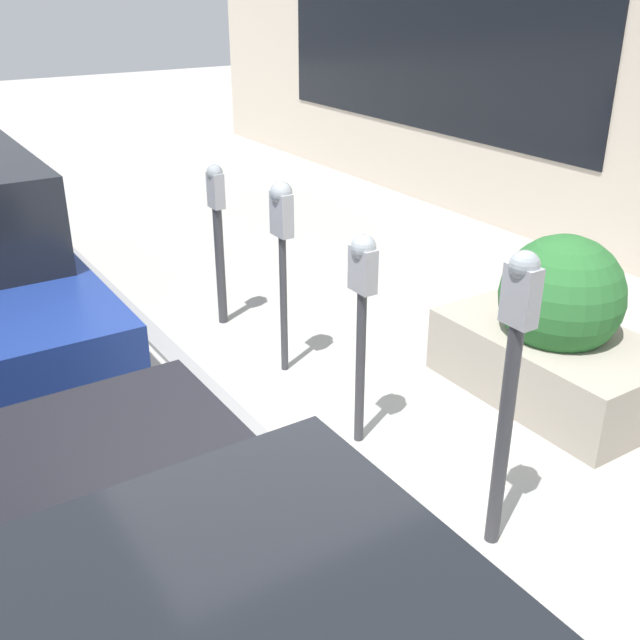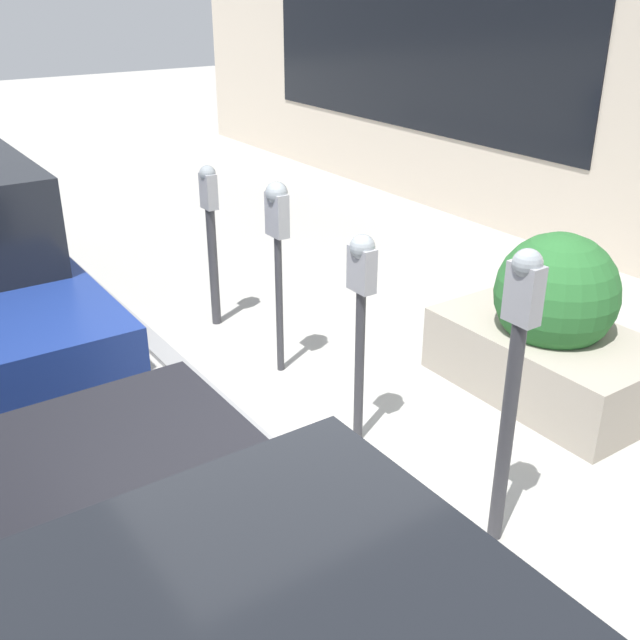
{
  "view_description": "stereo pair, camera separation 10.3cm",
  "coord_description": "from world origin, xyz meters",
  "px_view_note": "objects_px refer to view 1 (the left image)",
  "views": [
    {
      "loc": [
        -3.19,
        1.92,
        2.69
      ],
      "look_at": [
        0.0,
        -0.15,
        0.93
      ],
      "focal_mm": 42.0,
      "sensor_mm": 36.0,
      "label": 1
    },
    {
      "loc": [
        -3.14,
        2.0,
        2.69
      ],
      "look_at": [
        0.0,
        -0.15,
        0.93
      ],
      "focal_mm": 42.0,
      "sensor_mm": 36.0,
      "label": 2
    }
  ],
  "objects_px": {
    "parking_meter_middle": "(362,296)",
    "planter_box": "(556,333)",
    "parking_meter_second": "(512,365)",
    "parking_meter_farthest": "(218,225)",
    "parking_meter_fourth": "(282,231)"
  },
  "relations": [
    {
      "from": "parking_meter_farthest",
      "to": "planter_box",
      "type": "xyz_separation_m",
      "value": [
        -2.34,
        -1.39,
        -0.39
      ]
    },
    {
      "from": "parking_meter_middle",
      "to": "parking_meter_farthest",
      "type": "bearing_deg",
      "value": -1.95
    },
    {
      "from": "parking_meter_farthest",
      "to": "planter_box",
      "type": "height_order",
      "value": "parking_meter_farthest"
    },
    {
      "from": "parking_meter_second",
      "to": "parking_meter_middle",
      "type": "xyz_separation_m",
      "value": [
        1.14,
        0.04,
        -0.05
      ]
    },
    {
      "from": "parking_meter_second",
      "to": "parking_meter_middle",
      "type": "relative_size",
      "value": 1.17
    },
    {
      "from": "parking_meter_second",
      "to": "parking_meter_farthest",
      "type": "bearing_deg",
      "value": -0.5
    },
    {
      "from": "parking_meter_middle",
      "to": "planter_box",
      "type": "distance_m",
      "value": 1.57
    },
    {
      "from": "parking_meter_middle",
      "to": "parking_meter_fourth",
      "type": "distance_m",
      "value": 1.07
    },
    {
      "from": "planter_box",
      "to": "parking_meter_middle",
      "type": "bearing_deg",
      "value": 79.94
    },
    {
      "from": "parking_meter_second",
      "to": "parking_meter_middle",
      "type": "bearing_deg",
      "value": 2.14
    },
    {
      "from": "parking_meter_second",
      "to": "parking_meter_fourth",
      "type": "distance_m",
      "value": 2.2
    },
    {
      "from": "parking_meter_second",
      "to": "parking_meter_fourth",
      "type": "xyz_separation_m",
      "value": [
        2.2,
        -0.04,
        0.05
      ]
    },
    {
      "from": "parking_meter_fourth",
      "to": "parking_meter_farthest",
      "type": "xyz_separation_m",
      "value": [
        1.01,
        0.01,
        -0.23
      ]
    },
    {
      "from": "parking_meter_middle",
      "to": "planter_box",
      "type": "xyz_separation_m",
      "value": [
        -0.26,
        -1.46,
        -0.52
      ]
    },
    {
      "from": "parking_meter_fourth",
      "to": "parking_meter_farthest",
      "type": "relative_size",
      "value": 1.06
    }
  ]
}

